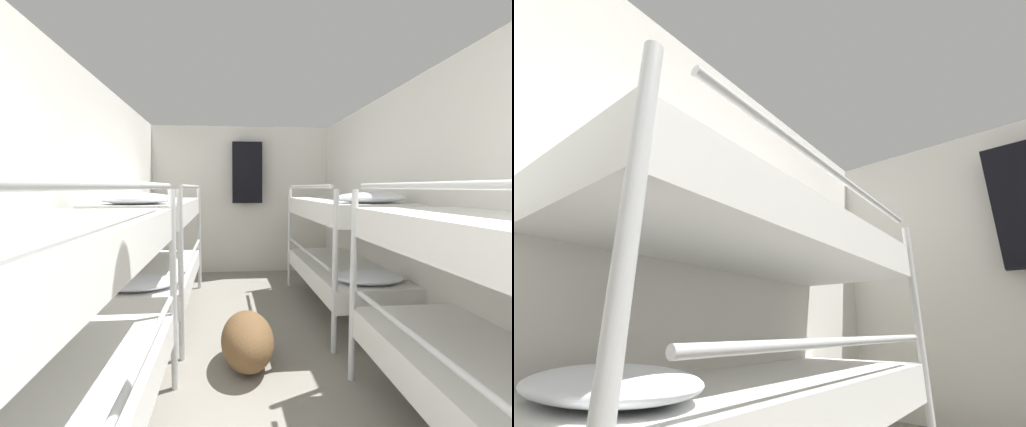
# 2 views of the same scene
# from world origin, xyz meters

# --- Properties ---
(wall_left) EXTENTS (0.06, 5.61, 2.22)m
(wall_left) POSITION_xyz_m (-1.36, 2.74, 1.11)
(wall_left) COLOR silver
(wall_left) RESTS_ON ground_plane
(wall_right) EXTENTS (0.06, 5.61, 2.22)m
(wall_right) POSITION_xyz_m (1.36, 2.74, 1.11)
(wall_right) COLOR silver
(wall_right) RESTS_ON ground_plane
(wall_back) EXTENTS (2.78, 0.06, 2.22)m
(wall_back) POSITION_xyz_m (0.00, 5.52, 1.11)
(wall_back) COLOR silver
(wall_back) RESTS_ON ground_plane
(bunk_stack_left_near) EXTENTS (0.76, 1.91, 1.33)m
(bunk_stack_left_near) POSITION_xyz_m (-0.95, 1.45, 0.75)
(bunk_stack_left_near) COLOR silver
(bunk_stack_left_near) RESTS_ON ground_plane
(bunk_stack_left_far) EXTENTS (0.76, 1.91, 1.33)m
(bunk_stack_left_far) POSITION_xyz_m (-0.95, 3.69, 0.75)
(bunk_stack_left_far) COLOR silver
(bunk_stack_left_far) RESTS_ON ground_plane
(bunk_stack_right_far) EXTENTS (0.76, 1.91, 1.33)m
(bunk_stack_right_far) POSITION_xyz_m (0.95, 3.69, 0.75)
(bunk_stack_right_far) COLOR silver
(bunk_stack_right_far) RESTS_ON ground_plane
(duffel_bag) EXTENTS (0.38, 0.63, 0.38)m
(duffel_bag) POSITION_xyz_m (-0.10, 2.68, 0.19)
(duffel_bag) COLOR brown
(duffel_bag) RESTS_ON ground_plane
(hanging_coat) EXTENTS (0.44, 0.12, 0.90)m
(hanging_coat) POSITION_xyz_m (0.08, 5.37, 1.52)
(hanging_coat) COLOR black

